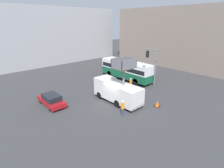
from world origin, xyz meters
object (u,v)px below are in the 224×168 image
object	(u,v)px
traffic_light_pole	(153,61)
road_worker_directing	(131,84)
road_worker_near_truck	(123,108)
utility_truck	(117,90)
city_bus	(126,69)
traffic_cone_near_truck	(157,104)
parked_car_curbside	(51,100)

from	to	relation	value
traffic_light_pole	road_worker_directing	xyz separation A→B (m)	(-2.94, 1.59, -3.24)
traffic_light_pole	road_worker_directing	bearing A→B (deg)	151.61
road_worker_near_truck	road_worker_directing	bearing A→B (deg)	-27.57
utility_truck	city_bus	distance (m)	9.45
traffic_cone_near_truck	parked_car_curbside	world-z (taller)	parked_car_curbside
city_bus	road_worker_near_truck	distance (m)	12.72
road_worker_directing	parked_car_curbside	bearing A→B (deg)	-59.61
road_worker_directing	traffic_cone_near_truck	size ratio (longest dim) A/B	2.44
road_worker_directing	traffic_cone_near_truck	world-z (taller)	road_worker_directing
traffic_light_pole	road_worker_directing	size ratio (longest dim) A/B	3.42
traffic_cone_near_truck	traffic_light_pole	bearing A→B (deg)	42.10
road_worker_near_truck	traffic_cone_near_truck	distance (m)	4.79
road_worker_directing	traffic_cone_near_truck	xyz separation A→B (m)	(-1.83, -5.90, -0.55)
utility_truck	traffic_light_pole	world-z (taller)	traffic_light_pole
utility_truck	road_worker_directing	size ratio (longest dim) A/B	3.70
traffic_cone_near_truck	road_worker_near_truck	bearing A→B (deg)	163.52
traffic_light_pole	traffic_cone_near_truck	bearing A→B (deg)	-137.90
city_bus	road_worker_directing	xyz separation A→B (m)	(-3.11, -3.84, -1.00)
utility_truck	traffic_cone_near_truck	bearing A→B (deg)	-57.25
city_bus	parked_car_curbside	xyz separation A→B (m)	(-14.09, -0.86, -1.18)
city_bus	road_worker_near_truck	size ratio (longest dim) A/B	5.61
traffic_light_pole	parked_car_curbside	xyz separation A→B (m)	(-13.92, 4.58, -3.42)
traffic_light_pole	road_worker_directing	world-z (taller)	traffic_light_pole
traffic_light_pole	traffic_cone_near_truck	distance (m)	7.47
utility_truck	city_bus	bearing A→B (deg)	36.30
road_worker_directing	parked_car_curbside	xyz separation A→B (m)	(-10.98, 2.99, -0.18)
road_worker_near_truck	city_bus	bearing A→B (deg)	-21.56
utility_truck	parked_car_curbside	size ratio (longest dim) A/B	1.51
traffic_cone_near_truck	parked_car_curbside	size ratio (longest dim) A/B	0.17
road_worker_near_truck	road_worker_directing	world-z (taller)	road_worker_directing
traffic_light_pole	road_worker_near_truck	size ratio (longest dim) A/B	3.45
utility_truck	traffic_cone_near_truck	size ratio (longest dim) A/B	9.03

